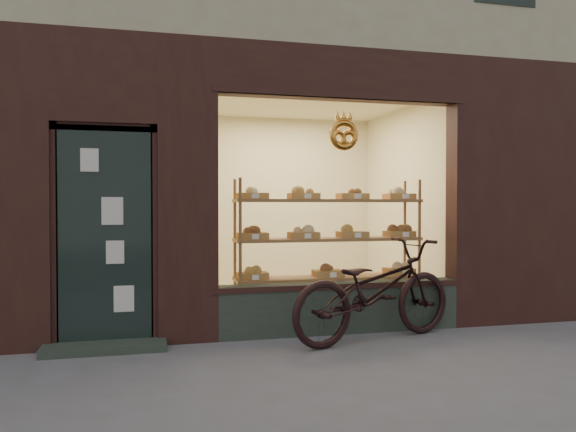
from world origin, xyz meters
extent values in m
plane|color=#4C4C4C|center=(0.00, 0.00, 0.00)|extent=(90.00, 90.00, 0.00)
cube|color=#2B3530|center=(0.45, 2.12, 0.28)|extent=(2.70, 0.25, 0.55)
cube|color=black|center=(-2.00, 2.06, 1.10)|extent=(0.90, 0.04, 2.15)
cube|color=#2B3530|center=(-2.00, 1.90, 0.04)|extent=(1.15, 0.35, 0.08)
torus|color=orange|center=(0.45, 2.02, 2.15)|extent=(0.33, 0.07, 0.33)
cube|color=brown|center=(0.45, 2.55, 0.05)|extent=(2.20, 0.45, 0.04)
cube|color=brown|center=(0.45, 2.55, 0.55)|extent=(2.20, 0.45, 0.03)
cube|color=brown|center=(0.45, 2.55, 1.00)|extent=(2.20, 0.45, 0.04)
cube|color=brown|center=(0.45, 2.55, 1.45)|extent=(2.20, 0.45, 0.04)
cylinder|color=brown|center=(-0.62, 2.35, 0.85)|extent=(0.04, 0.04, 1.70)
cylinder|color=brown|center=(1.52, 2.35, 0.85)|extent=(0.04, 0.04, 1.70)
cylinder|color=brown|center=(-0.62, 2.75, 0.85)|extent=(0.04, 0.04, 1.70)
cylinder|color=brown|center=(1.52, 2.75, 0.85)|extent=(0.04, 0.04, 1.70)
cube|color=#A78F4E|center=(-0.45, 2.55, 0.60)|extent=(0.34, 0.24, 0.07)
sphere|color=olive|center=(-0.45, 2.55, 0.69)|extent=(0.11, 0.11, 0.11)
cube|color=white|center=(-0.45, 2.36, 0.60)|extent=(0.07, 0.01, 0.05)
cube|color=#A78F4E|center=(0.45, 2.55, 0.60)|extent=(0.34, 0.24, 0.07)
sphere|color=brown|center=(0.45, 2.55, 0.69)|extent=(0.11, 0.11, 0.11)
cube|color=white|center=(0.45, 2.36, 0.60)|extent=(0.07, 0.01, 0.05)
cube|color=#A78F4E|center=(1.35, 2.55, 0.60)|extent=(0.34, 0.24, 0.07)
sphere|color=tan|center=(1.35, 2.55, 0.69)|extent=(0.11, 0.11, 0.11)
cube|color=white|center=(1.35, 2.36, 0.60)|extent=(0.08, 0.01, 0.05)
cube|color=#A78F4E|center=(-0.45, 2.55, 1.05)|extent=(0.34, 0.24, 0.07)
sphere|color=brown|center=(-0.45, 2.55, 1.14)|extent=(0.11, 0.11, 0.11)
cube|color=white|center=(-0.45, 2.36, 1.05)|extent=(0.07, 0.01, 0.06)
cube|color=#A78F4E|center=(0.15, 2.55, 1.05)|extent=(0.34, 0.24, 0.07)
sphere|color=tan|center=(0.15, 2.55, 1.14)|extent=(0.11, 0.11, 0.11)
cube|color=white|center=(0.15, 2.36, 1.05)|extent=(0.08, 0.01, 0.06)
cube|color=#A78F4E|center=(0.75, 2.55, 1.05)|extent=(0.34, 0.24, 0.07)
sphere|color=olive|center=(0.75, 2.55, 1.14)|extent=(0.11, 0.11, 0.11)
cube|color=white|center=(0.75, 2.36, 1.05)|extent=(0.07, 0.01, 0.06)
cube|color=#A78F4E|center=(1.35, 2.55, 1.05)|extent=(0.34, 0.24, 0.07)
sphere|color=brown|center=(1.35, 2.55, 1.14)|extent=(0.11, 0.11, 0.11)
cube|color=white|center=(1.35, 2.36, 1.05)|extent=(0.08, 0.01, 0.06)
cube|color=#A78F4E|center=(-0.45, 2.55, 1.50)|extent=(0.34, 0.24, 0.07)
sphere|color=tan|center=(-0.45, 2.55, 1.59)|extent=(0.11, 0.11, 0.11)
cube|color=white|center=(-0.45, 2.36, 1.50)|extent=(0.07, 0.01, 0.06)
cube|color=#A78F4E|center=(0.15, 2.55, 1.50)|extent=(0.34, 0.24, 0.07)
sphere|color=olive|center=(0.15, 2.55, 1.59)|extent=(0.11, 0.11, 0.11)
cube|color=white|center=(0.15, 2.36, 1.50)|extent=(0.08, 0.01, 0.06)
cube|color=#A78F4E|center=(0.75, 2.55, 1.50)|extent=(0.34, 0.24, 0.07)
sphere|color=brown|center=(0.75, 2.55, 1.59)|extent=(0.11, 0.11, 0.11)
cube|color=white|center=(0.75, 2.36, 1.50)|extent=(0.07, 0.01, 0.06)
cube|color=#A78F4E|center=(1.35, 2.55, 1.50)|extent=(0.34, 0.24, 0.07)
sphere|color=tan|center=(1.35, 2.55, 1.59)|extent=(0.11, 0.11, 0.11)
cube|color=white|center=(1.35, 2.36, 1.50)|extent=(0.08, 0.01, 0.06)
imported|color=black|center=(0.67, 1.68, 0.52)|extent=(2.10, 1.22, 1.04)
camera|label=1|loc=(-1.60, -3.69, 1.40)|focal=35.00mm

